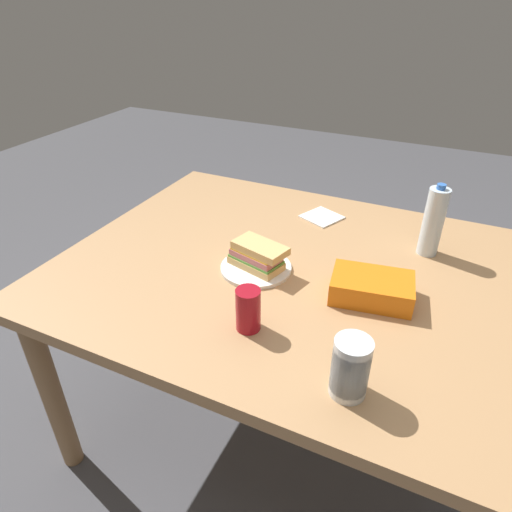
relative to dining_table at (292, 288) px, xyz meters
name	(u,v)px	position (x,y,z in m)	size (l,w,h in m)	color
ground_plane	(285,421)	(0.00, 0.00, -0.68)	(8.00, 8.00, 0.00)	#4C4C51
dining_table	(292,288)	(0.00, 0.00, 0.00)	(1.49, 1.16, 0.76)	tan
paper_plate	(256,268)	(-0.10, -0.07, 0.09)	(0.23, 0.23, 0.01)	white
sandwich	(257,255)	(-0.10, -0.07, 0.14)	(0.20, 0.13, 0.08)	#DBB26B
soda_can_red	(249,310)	(0.00, -0.33, 0.15)	(0.07, 0.07, 0.12)	maroon
chip_bag	(372,288)	(0.26, -0.06, 0.12)	(0.23, 0.15, 0.07)	orange
water_bottle_tall	(433,222)	(0.38, 0.27, 0.20)	(0.07, 0.07, 0.25)	silver
plastic_cup_stack	(350,368)	(0.30, -0.43, 0.16)	(0.08, 0.08, 0.15)	silver
paper_napkin	(322,217)	(-0.03, 0.37, 0.09)	(0.13, 0.13, 0.01)	white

